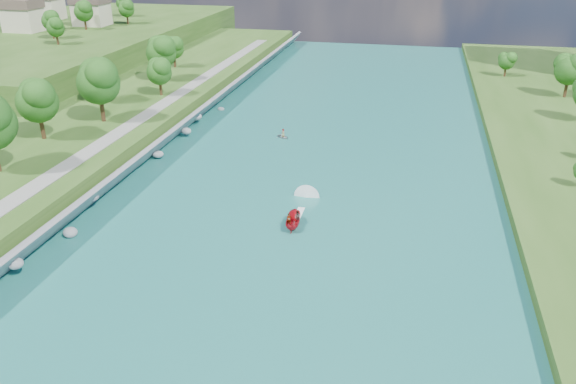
# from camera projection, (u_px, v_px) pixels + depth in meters

# --- Properties ---
(ground) EXTENTS (260.00, 260.00, 0.00)m
(ground) POSITION_uv_depth(u_px,v_px,m) (259.00, 279.00, 59.41)
(ground) COLOR #2D5119
(ground) RESTS_ON ground
(river_water) EXTENTS (55.00, 240.00, 0.10)m
(river_water) POSITION_uv_depth(u_px,v_px,m) (298.00, 199.00, 77.07)
(river_water) COLOR #1A6254
(river_water) RESTS_ON ground
(ridge_west) EXTENTS (60.00, 120.00, 9.00)m
(ridge_west) POSITION_uv_depth(u_px,v_px,m) (68.00, 45.00, 158.24)
(ridge_west) COLOR #2D5119
(ridge_west) RESTS_ON ground
(riprap_bank) EXTENTS (4.06, 236.00, 4.12)m
(riprap_bank) POSITION_uv_depth(u_px,v_px,m) (123.00, 173.00, 81.10)
(riprap_bank) COLOR slate
(riprap_bank) RESTS_ON ground
(riverside_path) EXTENTS (3.00, 200.00, 0.10)m
(riverside_path) POSITION_uv_depth(u_px,v_px,m) (82.00, 156.00, 82.19)
(riverside_path) COLOR gray
(riverside_path) RESTS_ON berm_west
(ridge_houses) EXTENTS (29.50, 29.50, 8.40)m
(ridge_houses) POSITION_uv_depth(u_px,v_px,m) (53.00, 10.00, 160.21)
(ridge_houses) COLOR beige
(ridge_houses) RESTS_ON ridge_west
(trees_ridge) EXTENTS (13.47, 53.01, 9.11)m
(trees_ridge) POSITION_uv_depth(u_px,v_px,m) (91.00, 14.00, 153.03)
(trees_ridge) COLOR #164913
(trees_ridge) RESTS_ON ridge_west
(motorboat) EXTENTS (3.60, 19.05, 2.00)m
(motorboat) POSITION_uv_depth(u_px,v_px,m) (295.00, 217.00, 70.59)
(motorboat) COLOR #B20E19
(motorboat) RESTS_ON river_water
(raft) EXTENTS (3.11, 2.99, 1.66)m
(raft) POSITION_uv_depth(u_px,v_px,m) (283.00, 136.00, 99.79)
(raft) COLOR #9A9DA3
(raft) RESTS_ON river_water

